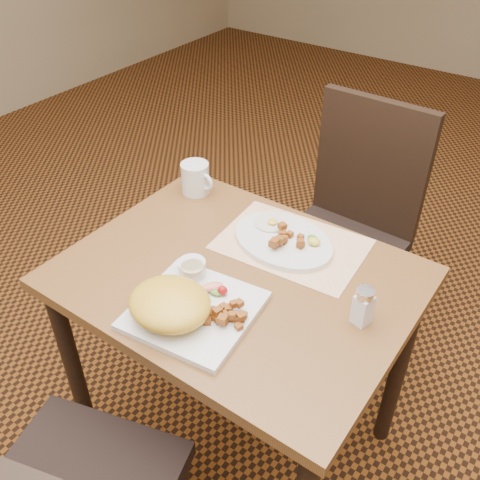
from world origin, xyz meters
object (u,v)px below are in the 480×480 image
(chair_far, at_px, (350,220))
(plate_square, at_px, (194,310))
(salt_shaker, at_px, (363,306))
(coffee_mug, at_px, (196,178))
(table, at_px, (237,303))
(plate_oval, at_px, (283,240))

(chair_far, bearing_deg, plate_square, 90.31)
(salt_shaker, xyz_separation_m, coffee_mug, (-0.68, 0.23, -0.00))
(coffee_mug, bearing_deg, table, -36.24)
(chair_far, distance_m, plate_oval, 0.55)
(plate_square, distance_m, salt_shaker, 0.40)
(chair_far, xyz_separation_m, coffee_mug, (-0.37, -0.43, 0.26))
(coffee_mug, bearing_deg, plate_oval, -11.04)
(plate_square, distance_m, coffee_mug, 0.55)
(plate_square, distance_m, plate_oval, 0.36)
(plate_square, height_order, salt_shaker, salt_shaker)
(plate_square, height_order, coffee_mug, coffee_mug)
(plate_square, bearing_deg, plate_oval, 85.46)
(plate_oval, relative_size, coffee_mug, 2.55)
(chair_far, xyz_separation_m, plate_square, (-0.02, -0.86, 0.22))
(chair_far, height_order, salt_shaker, chair_far)
(table, distance_m, salt_shaker, 0.38)
(plate_square, relative_size, salt_shaker, 2.80)
(coffee_mug, bearing_deg, plate_square, -51.29)
(plate_square, xyz_separation_m, coffee_mug, (-0.35, 0.43, 0.04))
(plate_oval, bearing_deg, plate_square, -94.54)
(chair_far, height_order, coffee_mug, chair_far)
(salt_shaker, bearing_deg, plate_oval, 153.89)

